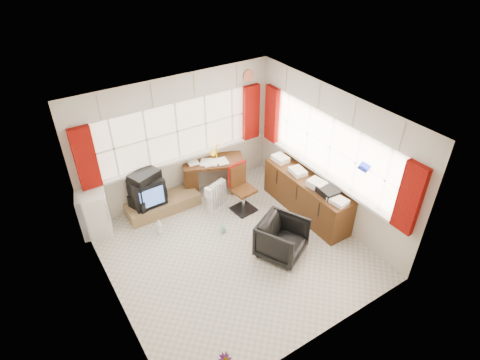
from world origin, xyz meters
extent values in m
plane|color=beige|center=(0.00, 0.00, 0.00)|extent=(4.00, 4.00, 0.00)
plane|color=beige|center=(0.00, 2.00, 1.25)|extent=(4.00, 0.00, 4.00)
plane|color=beige|center=(0.00, -2.00, 1.25)|extent=(4.00, 0.00, 4.00)
plane|color=beige|center=(-2.00, 0.00, 1.25)|extent=(0.00, 4.00, 4.00)
plane|color=beige|center=(2.00, 0.00, 1.25)|extent=(0.00, 4.00, 4.00)
plane|color=white|center=(0.00, 0.00, 2.50)|extent=(4.00, 4.00, 0.00)
plane|color=#FFE6C9|center=(0.00, 1.98, 1.45)|extent=(3.60, 0.00, 3.60)
cube|color=white|center=(0.00, 1.94, 0.87)|extent=(3.70, 0.12, 0.05)
cube|color=white|center=(-1.20, 1.97, 1.45)|extent=(0.03, 0.02, 1.10)
cube|color=white|center=(-0.60, 1.97, 1.45)|extent=(0.03, 0.02, 1.10)
cube|color=white|center=(0.00, 1.97, 1.45)|extent=(0.03, 0.02, 1.10)
cube|color=white|center=(0.60, 1.97, 1.45)|extent=(0.03, 0.02, 1.10)
cube|color=white|center=(1.20, 1.97, 1.45)|extent=(0.03, 0.02, 1.10)
plane|color=#FFE6C9|center=(1.98, 0.00, 1.45)|extent=(0.00, 3.60, 3.60)
cube|color=white|center=(1.94, 0.00, 0.87)|extent=(0.12, 3.70, 0.05)
cube|color=white|center=(1.97, -1.20, 1.45)|extent=(0.02, 0.03, 1.10)
cube|color=white|center=(1.97, -0.60, 1.45)|extent=(0.02, 0.03, 1.10)
cube|color=white|center=(1.97, 0.00, 1.45)|extent=(0.02, 0.03, 1.10)
cube|color=white|center=(1.97, 0.60, 1.45)|extent=(0.02, 0.03, 1.10)
cube|color=white|center=(1.97, 1.20, 1.45)|extent=(0.02, 0.03, 1.10)
cube|color=#900B07|center=(-1.70, 1.90, 1.46)|extent=(0.35, 0.10, 1.15)
cube|color=#900B07|center=(1.60, 1.90, 1.46)|extent=(0.35, 0.10, 1.15)
cube|color=#900B07|center=(1.90, 1.60, 1.46)|extent=(0.10, 0.35, 1.15)
cube|color=#900B07|center=(1.90, -1.70, 1.46)|extent=(0.10, 0.35, 1.15)
cube|color=beige|center=(0.00, 1.96, 2.25)|extent=(3.95, 0.08, 0.48)
cube|color=beige|center=(1.96, 0.00, 2.25)|extent=(0.08, 3.95, 0.48)
cube|color=#4B2911|center=(0.63, 1.80, 0.67)|extent=(1.35, 1.03, 0.06)
cube|color=#4B2911|center=(0.20, 1.98, 0.32)|extent=(0.47, 0.61, 0.64)
cube|color=#4B2911|center=(1.05, 1.62, 0.32)|extent=(0.47, 0.61, 0.64)
cube|color=white|center=(0.63, 1.80, 0.71)|extent=(0.30, 0.34, 0.02)
cube|color=white|center=(0.63, 1.80, 0.71)|extent=(0.30, 0.34, 0.02)
cube|color=white|center=(0.63, 1.80, 0.72)|extent=(0.30, 0.34, 0.02)
cube|color=white|center=(0.63, 1.80, 0.72)|extent=(0.30, 0.34, 0.02)
cube|color=white|center=(0.63, 1.80, 0.72)|extent=(0.30, 0.34, 0.02)
cylinder|color=yellow|center=(0.70, 1.78, 0.71)|extent=(0.09, 0.09, 0.02)
cylinder|color=yellow|center=(0.70, 1.78, 0.88)|extent=(0.02, 0.02, 0.35)
cone|color=yellow|center=(0.70, 1.78, 1.02)|extent=(0.17, 0.15, 0.14)
cube|color=black|center=(0.76, 0.88, 0.02)|extent=(0.45, 0.45, 0.04)
cylinder|color=silver|center=(0.76, 0.88, 0.23)|extent=(0.05, 0.05, 0.47)
cube|color=#4B2911|center=(0.76, 0.88, 0.47)|extent=(0.43, 0.42, 0.05)
cube|color=#4B2911|center=(0.74, 1.07, 0.72)|extent=(0.36, 0.08, 0.45)
cube|color=#900B07|center=(0.74, 1.07, 0.74)|extent=(0.40, 0.10, 0.47)
imported|color=black|center=(0.65, -0.45, 0.34)|extent=(0.97, 0.98, 0.67)
cube|color=white|center=(0.33, 1.16, 0.04)|extent=(0.44, 0.28, 0.08)
cube|color=white|center=(0.16, 1.11, 0.35)|extent=(0.06, 0.13, 0.54)
cube|color=white|center=(0.22, 1.13, 0.35)|extent=(0.06, 0.13, 0.54)
cube|color=white|center=(0.28, 1.15, 0.35)|extent=(0.06, 0.13, 0.54)
cube|color=white|center=(0.33, 1.16, 0.35)|extent=(0.06, 0.13, 0.54)
cube|color=white|center=(0.39, 1.18, 0.35)|extent=(0.06, 0.13, 0.54)
cube|color=white|center=(0.45, 1.20, 0.35)|extent=(0.06, 0.13, 0.54)
cube|color=white|center=(0.51, 1.22, 0.35)|extent=(0.06, 0.13, 0.54)
cube|color=#4B2911|center=(1.73, 0.20, 0.38)|extent=(0.50, 2.00, 0.75)
cube|color=white|center=(1.70, -0.60, 0.80)|extent=(0.24, 0.32, 0.10)
cube|color=white|center=(1.70, -0.07, 0.80)|extent=(0.24, 0.32, 0.10)
cube|color=white|center=(1.70, 0.47, 0.80)|extent=(0.24, 0.32, 0.10)
cube|color=white|center=(1.70, 1.00, 0.80)|extent=(0.24, 0.32, 0.10)
cube|color=black|center=(1.71, -0.34, 0.81)|extent=(0.31, 0.38, 0.12)
cube|color=olive|center=(-0.55, 1.72, 0.12)|extent=(1.40, 0.50, 0.25)
cube|color=black|center=(-0.81, 1.82, 0.52)|extent=(0.60, 0.55, 0.54)
cube|color=#4771C9|center=(-0.80, 1.54, 0.52)|extent=(0.45, 0.03, 0.37)
cube|color=black|center=(-0.80, 1.79, 0.37)|extent=(0.74, 0.60, 0.23)
cube|color=black|center=(-0.80, 1.79, 0.59)|extent=(0.68, 0.56, 0.22)
cube|color=black|center=(-0.80, 1.79, 0.81)|extent=(0.62, 0.53, 0.21)
cube|color=white|center=(-1.80, 1.80, 0.42)|extent=(0.60, 0.60, 0.84)
cube|color=silver|center=(-1.63, 1.51, 0.54)|extent=(0.02, 0.02, 0.45)
imported|color=white|center=(-0.88, 1.14, 0.15)|extent=(0.13, 0.13, 0.29)
imported|color=#82C3B7|center=(0.09, 0.53, 0.09)|extent=(0.08, 0.08, 0.18)
camera|label=1|loc=(-2.60, -4.23, 4.91)|focal=30.00mm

